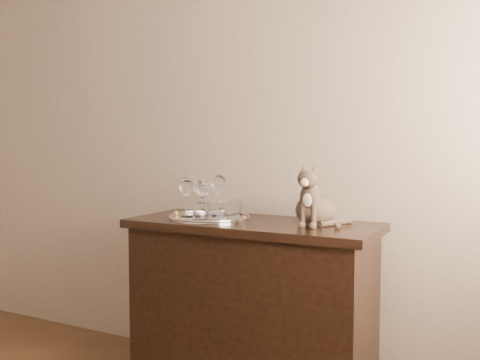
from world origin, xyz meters
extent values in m
cube|color=tan|center=(0.00, 2.25, 1.35)|extent=(4.00, 0.10, 2.70)
cylinder|color=silver|center=(0.38, 1.91, 0.85)|extent=(0.40, 0.40, 0.01)
cylinder|color=white|center=(0.45, 1.85, 0.90)|extent=(0.08, 0.08, 0.09)
cylinder|color=white|center=(0.38, 1.82, 0.90)|extent=(0.07, 0.07, 0.08)
cylinder|color=silver|center=(0.51, 1.93, 0.90)|extent=(0.08, 0.08, 0.09)
camera|label=1|loc=(1.72, -0.34, 1.23)|focal=40.00mm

